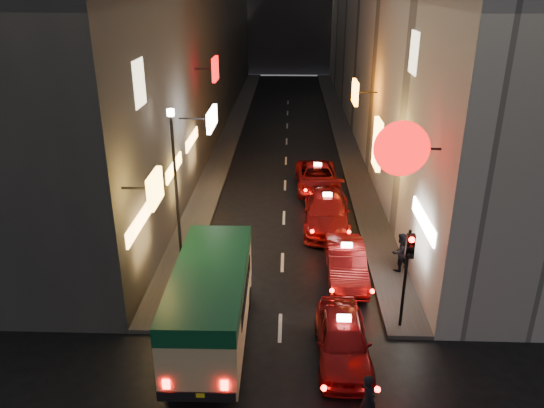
# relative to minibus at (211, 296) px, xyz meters

# --- Properties ---
(building_left) EXTENTS (7.65, 52.00, 18.00)m
(building_left) POSITION_rel_minibus_xyz_m (-5.84, 26.25, 7.31)
(building_left) COLOR #3A3734
(building_left) RESTS_ON ground
(building_right) EXTENTS (8.11, 52.00, 18.00)m
(building_right) POSITION_rel_minibus_xyz_m (10.16, 26.25, 7.31)
(building_right) COLOR #B9B2A9
(building_right) RESTS_ON ground
(sidewalk_left) EXTENTS (1.50, 52.00, 0.15)m
(sidewalk_left) POSITION_rel_minibus_xyz_m (-2.09, 26.26, -1.61)
(sidewalk_left) COLOR #494644
(sidewalk_left) RESTS_ON ground
(sidewalk_right) EXTENTS (1.50, 52.00, 0.15)m
(sidewalk_right) POSITION_rel_minibus_xyz_m (6.41, 26.26, -1.61)
(sidewalk_right) COLOR #494644
(sidewalk_right) RESTS_ON ground
(minibus) EXTENTS (2.25, 6.23, 2.67)m
(minibus) POSITION_rel_minibus_xyz_m (0.00, 0.00, 0.00)
(minibus) COLOR tan
(minibus) RESTS_ON ground
(taxi_near) EXTENTS (2.08, 5.02, 1.76)m
(taxi_near) POSITION_rel_minibus_xyz_m (4.09, -0.70, -0.89)
(taxi_near) COLOR maroon
(taxi_near) RESTS_ON ground
(taxi_second) EXTENTS (2.03, 4.95, 1.75)m
(taxi_second) POSITION_rel_minibus_xyz_m (4.63, 4.10, -0.90)
(taxi_second) COLOR maroon
(taxi_second) RESTS_ON ground
(taxi_third) EXTENTS (2.53, 5.65, 1.93)m
(taxi_third) POSITION_rel_minibus_xyz_m (4.18, 8.90, -0.81)
(taxi_third) COLOR maroon
(taxi_third) RESTS_ON ground
(taxi_far) EXTENTS (2.23, 5.13, 1.78)m
(taxi_far) POSITION_rel_minibus_xyz_m (3.95, 13.70, -0.88)
(taxi_far) COLOR maroon
(taxi_far) RESTS_ON ground
(pedestrian_crossing) EXTENTS (0.57, 0.68, 1.76)m
(pedestrian_crossing) POSITION_rel_minibus_xyz_m (4.50, -3.32, -0.81)
(pedestrian_crossing) COLOR black
(pedestrian_crossing) RESTS_ON ground
(pedestrian_sidewalk) EXTENTS (0.80, 0.71, 1.80)m
(pedestrian_sidewalk) POSITION_rel_minibus_xyz_m (6.78, 4.54, -0.64)
(pedestrian_sidewalk) COLOR black
(pedestrian_sidewalk) RESTS_ON sidewalk_right
(traffic_light) EXTENTS (0.26, 0.43, 3.50)m
(traffic_light) POSITION_rel_minibus_xyz_m (6.16, 0.73, 1.00)
(traffic_light) COLOR black
(traffic_light) RESTS_ON sidewalk_right
(lamp_post) EXTENTS (0.28, 0.28, 6.22)m
(lamp_post) POSITION_rel_minibus_xyz_m (-2.04, 5.26, 2.03)
(lamp_post) COLOR black
(lamp_post) RESTS_ON sidewalk_left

